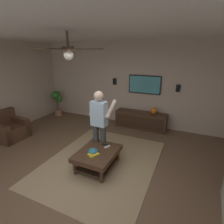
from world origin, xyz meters
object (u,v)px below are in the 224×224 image
at_px(media_console, 141,120).
at_px(potted_plant_tall, 57,100).
at_px(coffee_table, 97,155).
at_px(wall_speaker_right, 115,81).
at_px(remote_black, 105,144).
at_px(book, 94,154).
at_px(person_standing, 100,121).
at_px(vase_round, 154,111).
at_px(ceiling_fan, 68,51).
at_px(tv, 145,85).
at_px(wall_speaker_left, 178,88).
at_px(remote_white, 107,147).
at_px(armchair, 9,129).
at_px(bowl, 93,151).

bearing_deg(media_console, potted_plant_tall, -87.56).
distance_m(coffee_table, wall_speaker_right, 3.13).
relative_size(remote_black, book, 0.68).
relative_size(person_standing, vase_round, 7.45).
bearing_deg(ceiling_fan, remote_black, -19.92).
distance_m(potted_plant_tall, vase_round, 3.83).
height_order(person_standing, wall_speaker_right, person_standing).
distance_m(coffee_table, media_console, 2.54).
height_order(vase_round, wall_speaker_right, wall_speaker_right).
relative_size(media_console, ceiling_fan, 1.42).
relative_size(media_console, tv, 1.60).
xyz_separation_m(potted_plant_tall, wall_speaker_left, (0.40, -4.47, 0.76)).
xyz_separation_m(remote_white, remote_black, (0.07, 0.09, 0.00)).
relative_size(remote_white, book, 0.68).
xyz_separation_m(media_console, ceiling_fan, (-2.97, 0.52, 2.20)).
xyz_separation_m(armchair, wall_speaker_right, (2.62, -2.25, 1.19)).
bearing_deg(person_standing, remote_black, -120.68).
relative_size(potted_plant_tall, wall_speaker_right, 4.50).
xyz_separation_m(armchair, remote_white, (0.09, -3.19, 0.13)).
height_order(armchair, remote_black, armchair).
height_order(armchair, wall_speaker_right, wall_speaker_right).
relative_size(book, vase_round, 1.00).
height_order(armchair, coffee_table, armchair).
xyz_separation_m(potted_plant_tall, bowl, (-2.48, -3.11, -0.20)).
bearing_deg(bowl, remote_white, -25.82).
relative_size(book, wall_speaker_right, 1.00).
xyz_separation_m(coffee_table, vase_round, (2.55, -0.67, 0.36)).
relative_size(coffee_table, person_standing, 0.61).
xyz_separation_m(tv, book, (-2.94, 0.26, -1.02)).
relative_size(person_standing, book, 7.45).
height_order(potted_plant_tall, ceiling_fan, ceiling_fan).
xyz_separation_m(remote_black, vase_round, (2.23, -0.64, 0.25)).
bearing_deg(coffee_table, media_console, -6.02).
bearing_deg(armchair, coffee_table, -1.35).
xyz_separation_m(armchair, remote_black, (0.16, -3.10, 0.13)).
relative_size(media_console, wall_speaker_left, 7.73).
relative_size(remote_white, remote_black, 1.00).
relative_size(tv, person_standing, 0.65).
distance_m(coffee_table, bowl, 0.19).
bearing_deg(book, media_console, -158.40).
height_order(tv, wall_speaker_left, tv).
distance_m(bowl, ceiling_fan, 2.07).
distance_m(tv, vase_round, 0.91).
height_order(wall_speaker_left, wall_speaker_right, wall_speaker_right).
xyz_separation_m(bowl, remote_white, (0.35, -0.17, -0.03)).
bearing_deg(tv, armchair, -51.97).
relative_size(armchair, bowl, 4.01).
relative_size(media_console, wall_speaker_right, 7.73).
relative_size(potted_plant_tall, bowl, 4.77).
xyz_separation_m(armchair, wall_speaker_left, (2.62, -4.38, 1.12)).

